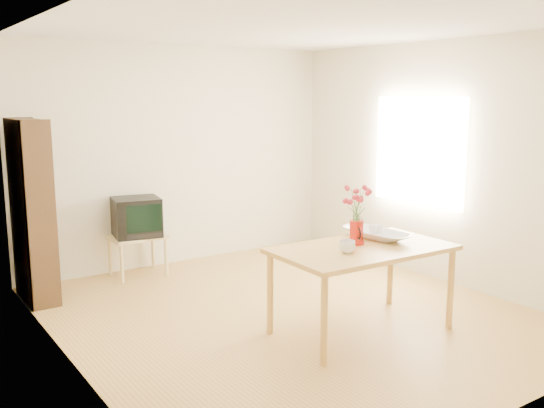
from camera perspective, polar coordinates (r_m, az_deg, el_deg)
room at (r=5.47m, az=2.00°, el=2.68°), size 4.50×4.50×4.50m
table at (r=5.22m, az=8.51°, el=-4.80°), size 1.53×0.90×0.75m
tv_stand at (r=7.00m, az=-12.55°, el=-3.51°), size 0.60×0.45×0.46m
bookshelf at (r=6.37m, az=-21.57°, el=-1.16°), size 0.28×0.70×1.80m
pitcher at (r=5.27m, az=7.92°, el=-2.75°), size 0.14×0.20×0.21m
flowers at (r=5.22m, az=8.01°, el=0.12°), size 0.24×0.24×0.33m
mug at (r=4.98m, az=7.10°, el=-4.01°), size 0.15×0.15×0.10m
bowl at (r=5.48m, az=9.81°, el=-1.03°), size 0.50×0.50×0.43m
teacup_a at (r=5.46m, az=9.50°, el=-1.49°), size 0.10×0.10×0.07m
teacup_b at (r=5.54m, az=9.99°, el=-1.35°), size 0.09×0.09×0.07m
television at (r=6.95m, az=-12.69°, el=-1.13°), size 0.57×0.54×0.43m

